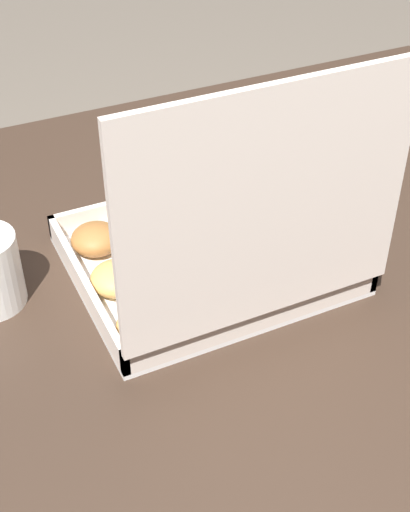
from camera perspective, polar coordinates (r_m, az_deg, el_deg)
name	(u,v)px	position (r m, az deg, el deg)	size (l,w,h in m)	color
dining_table	(224,324)	(0.91, 1.53, -5.48)	(1.29, 0.94, 0.77)	#38281E
donut_box	(216,248)	(0.80, 0.88, 0.65)	(0.30, 0.27, 0.29)	white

